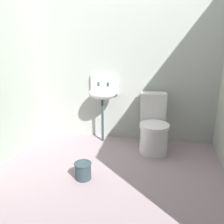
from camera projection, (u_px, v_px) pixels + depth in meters
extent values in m
cube|color=gray|center=(107.00, 180.00, 2.84)|extent=(3.11, 2.73, 0.08)
cube|color=#ABB0A9|center=(124.00, 64.00, 3.61)|extent=(3.11, 0.10, 2.30)
cylinder|color=silver|center=(154.00, 140.00, 3.36)|extent=(0.43, 0.43, 0.38)
cylinder|color=white|center=(155.00, 126.00, 3.29)|extent=(0.45, 0.45, 0.04)
cube|color=silver|center=(153.00, 106.00, 3.52)|extent=(0.38, 0.22, 0.40)
cylinder|color=#2E4045|center=(103.00, 121.00, 3.69)|extent=(0.04, 0.04, 0.66)
ellipsoid|color=silver|center=(102.00, 93.00, 3.56)|extent=(0.40, 0.32, 0.18)
cube|color=silver|center=(105.00, 84.00, 3.68)|extent=(0.42, 0.04, 0.28)
cylinder|color=#2E4045|center=(98.00, 84.00, 3.59)|extent=(0.04, 0.04, 0.06)
cylinder|color=#2E4045|center=(108.00, 85.00, 3.56)|extent=(0.04, 0.04, 0.06)
cylinder|color=#2E4045|center=(83.00, 171.00, 2.78)|extent=(0.18, 0.18, 0.19)
torus|color=#2D3943|center=(83.00, 164.00, 2.75)|extent=(0.20, 0.20, 0.02)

